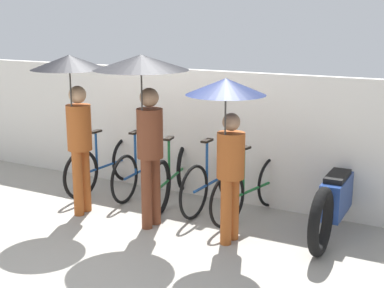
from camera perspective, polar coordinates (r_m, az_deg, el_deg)
name	(u,v)px	position (r m, az deg, el deg)	size (l,w,h in m)	color
ground_plane	(101,242)	(6.44, -9.66, -10.31)	(30.00, 30.00, 0.00)	#9E998E
back_wall	(189,132)	(7.85, -0.34, 1.25)	(11.51, 0.12, 1.84)	silver
parked_bicycle_0	(105,165)	(8.25, -9.22, -2.22)	(0.44, 1.80, 1.00)	black
parked_bicycle_1	(142,169)	(7.98, -5.39, -2.67)	(0.44, 1.66, 0.99)	black
parked_bicycle_2	(174,175)	(7.61, -1.95, -3.32)	(0.54, 1.82, 0.98)	black
parked_bicycle_3	(213,180)	(7.38, 2.30, -3.86)	(0.44, 1.78, 0.99)	black
parked_bicycle_4	(251,189)	(7.07, 6.35, -4.76)	(0.52, 1.73, 0.98)	black
pedestrian_leading	(73,93)	(6.95, -12.54, 5.36)	(0.96, 0.96, 2.12)	#9E4C1E
pedestrian_center	(144,90)	(6.33, -5.14, 5.76)	(1.12, 1.12, 2.15)	brown
pedestrian_trailing	(228,120)	(5.90, 3.83, 2.60)	(0.88, 0.88, 1.93)	#9E4C1E
motorcycle	(336,199)	(6.71, 15.12, -5.70)	(0.58, 2.21, 0.95)	black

